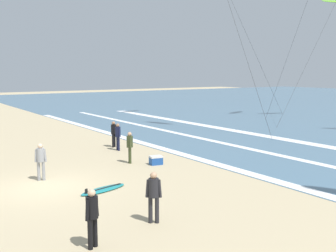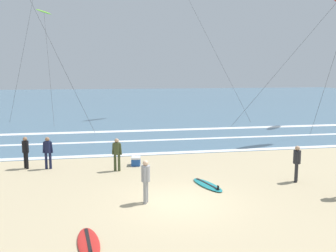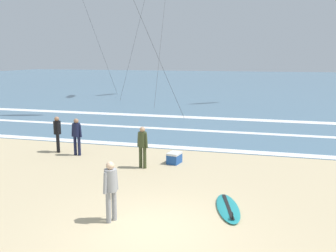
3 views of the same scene
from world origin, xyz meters
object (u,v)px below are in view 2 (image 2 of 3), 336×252
at_px(surfer_background_far, 48,150).
at_px(surfboard_near_water, 207,185).
at_px(surfer_foreground_main, 117,152).
at_px(surfboard_right_spare, 89,243).
at_px(surfer_left_near, 25,150).
at_px(cooler_box, 136,161).
at_px(surfer_left_far, 297,160).
at_px(kite_lime_distant_high, 44,13).
at_px(surfer_right_near, 146,178).

distance_m(surfer_background_far, surfboard_near_water, 8.13).
xyz_separation_m(surfer_foreground_main, surfboard_right_spare, (-1.21, -7.71, -0.91)).
height_order(surfer_left_near, cooler_box, surfer_left_near).
height_order(surfer_left_far, surfboard_right_spare, surfer_left_far).
height_order(kite_lime_distant_high, cooler_box, kite_lime_distant_high).
bearing_deg(surfer_right_near, cooler_box, 87.72).
relative_size(surfer_right_near, kite_lime_distant_high, 0.14).
relative_size(surfer_left_far, surfer_right_near, 1.00).
relative_size(surfer_left_far, surfer_background_far, 1.00).
bearing_deg(surfboard_right_spare, surfboard_near_water, 43.50).
xyz_separation_m(surfer_background_far, kite_lime_distant_high, (-3.02, 25.19, 10.32)).
xyz_separation_m(surfer_foreground_main, cooler_box, (1.01, 0.93, -0.74)).
bearing_deg(surfboard_right_spare, surfer_left_near, 109.58).
bearing_deg(surfboard_right_spare, surfer_background_far, 103.60).
distance_m(surfer_background_far, surfer_right_near, 7.06).
relative_size(surfer_background_far, surfer_left_near, 1.00).
xyz_separation_m(surfer_left_far, surfboard_right_spare, (-8.78, -4.40, -0.91)).
height_order(surfboard_right_spare, kite_lime_distant_high, kite_lime_distant_high).
bearing_deg(surfer_background_far, surfer_left_far, -21.70).
height_order(surfer_right_near, surfboard_right_spare, surfer_right_near).
bearing_deg(surfer_foreground_main, surfer_right_near, -80.58).
distance_m(surfer_left_near, kite_lime_distant_high, 27.04).
relative_size(surfer_background_far, surfer_foreground_main, 1.00).
bearing_deg(surfer_left_near, surfboard_near_water, -29.00).
distance_m(surfer_left_near, cooler_box, 5.48).
xyz_separation_m(surfer_left_far, surfboard_near_water, (-3.97, 0.16, -0.91)).
bearing_deg(surfer_left_near, cooler_box, -3.82).
relative_size(surfboard_near_water, kite_lime_distant_high, 0.19).
relative_size(surfer_foreground_main, surfboard_near_water, 0.73).
xyz_separation_m(surfer_right_near, surfer_left_near, (-5.19, 6.00, 0.00)).
height_order(surfer_background_far, surfer_foreground_main, same).
bearing_deg(surfer_foreground_main, kite_lime_distant_high, 103.61).
height_order(surfer_background_far, kite_lime_distant_high, kite_lime_distant_high).
bearing_deg(surfer_foreground_main, surfer_left_far, -23.62).
height_order(surfer_right_near, surfer_foreground_main, same).
distance_m(surfer_background_far, surfboard_right_spare, 9.04).
bearing_deg(surfer_left_far, kite_lime_distant_high, 115.23).
bearing_deg(surfer_foreground_main, surfer_left_near, 163.73).
bearing_deg(kite_lime_distant_high, surfer_left_near, -85.57).
xyz_separation_m(surfer_left_far, surfer_background_far, (-10.89, 4.33, 0.00)).
height_order(surfer_foreground_main, kite_lime_distant_high, kite_lime_distant_high).
distance_m(surfboard_right_spare, cooler_box, 8.92).
height_order(surfboard_near_water, cooler_box, cooler_box).
distance_m(surfer_right_near, surfboard_right_spare, 3.71).
bearing_deg(kite_lime_distant_high, surfboard_near_water, -71.30).
height_order(surfer_background_far, cooler_box, surfer_background_far).
bearing_deg(cooler_box, surfboard_near_water, -57.58).
bearing_deg(cooler_box, surfer_background_far, 178.70).
bearing_deg(surfer_left_far, surfer_background_far, 158.30).
xyz_separation_m(surfboard_right_spare, cooler_box, (2.22, 8.64, 0.18)).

